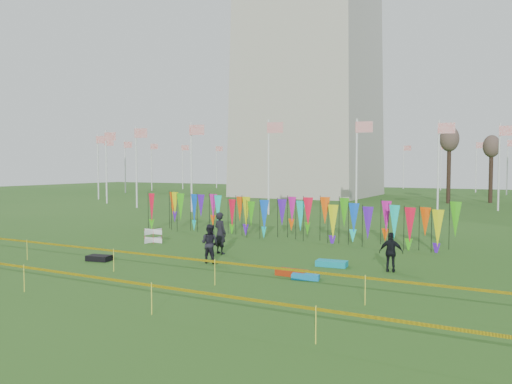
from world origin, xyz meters
The scene contains 13 objects.
ground centered at (0.00, 0.00, 0.00)m, with size 160.00×160.00×0.00m, color #224C15.
flagpole_ring centered at (-14.00, 48.00, 4.00)m, with size 57.40×56.16×8.00m.
banner_row centered at (0.28, 8.72, 1.39)m, with size 18.64×0.64×2.27m.
caution_tape_near centered at (-0.22, -2.30, 0.78)m, with size 26.00×0.02×0.90m.
caution_tape_far centered at (-0.22, -6.00, 0.78)m, with size 26.00×0.02×0.90m.
box_kite centered at (-5.28, 4.23, 0.36)m, with size 0.65×0.65×0.72m.
person_left centered at (-0.27, 3.02, 0.98)m, with size 0.71×0.52×1.96m, color black.
person_mid centered at (0.51, 0.94, 0.83)m, with size 0.80×0.50×1.65m, color black.
person_right centered at (7.72, 2.73, 0.77)m, with size 0.91×0.52×1.55m, color black.
kite_bag_turquoise centered at (5.27, 0.02, 0.10)m, with size 0.99×0.49×0.20m, color #0D87D0.
kite_bag_red centered at (4.61, 0.34, 0.11)m, with size 1.20×0.55×0.22m, color #B52C0C.
kite_bag_black centered at (-3.99, -0.92, 0.12)m, with size 1.02×0.59×0.24m, color black.
kite_bag_teal centered at (5.33, 2.68, 0.12)m, with size 1.24×0.60×0.24m, color #0C9CB4.
Camera 1 is at (12.12, -16.62, 4.11)m, focal length 35.00 mm.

